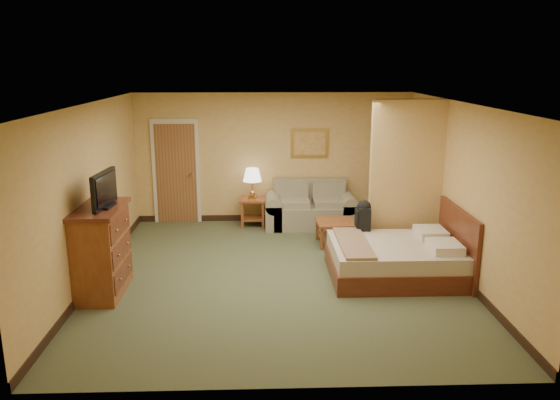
{
  "coord_description": "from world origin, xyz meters",
  "views": [
    {
      "loc": [
        -0.25,
        -7.83,
        3.17
      ],
      "look_at": [
        0.05,
        0.6,
        1.04
      ],
      "focal_mm": 35.0,
      "sensor_mm": 36.0,
      "label": 1
    }
  ],
  "objects_px": {
    "loveseat": "(311,211)",
    "bed": "(398,258)",
    "coffee_table": "(336,228)",
    "dresser": "(102,250)"
  },
  "relations": [
    {
      "from": "bed",
      "to": "loveseat",
      "type": "bearing_deg",
      "value": 112.24
    },
    {
      "from": "coffee_table",
      "to": "loveseat",
      "type": "bearing_deg",
      "value": 106.55
    },
    {
      "from": "loveseat",
      "to": "bed",
      "type": "bearing_deg",
      "value": -67.76
    },
    {
      "from": "coffee_table",
      "to": "bed",
      "type": "relative_size",
      "value": 0.36
    },
    {
      "from": "dresser",
      "to": "coffee_table",
      "type": "bearing_deg",
      "value": 29.28
    },
    {
      "from": "loveseat",
      "to": "bed",
      "type": "relative_size",
      "value": 0.92
    },
    {
      "from": "loveseat",
      "to": "dresser",
      "type": "xyz_separation_m",
      "value": [
        -3.2,
        -3.14,
        0.34
      ]
    },
    {
      "from": "loveseat",
      "to": "coffee_table",
      "type": "xyz_separation_m",
      "value": [
        0.34,
        -1.15,
        0.02
      ]
    },
    {
      "from": "loveseat",
      "to": "dresser",
      "type": "relative_size",
      "value": 1.43
    },
    {
      "from": "coffee_table",
      "to": "dresser",
      "type": "distance_m",
      "value": 4.08
    }
  ]
}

